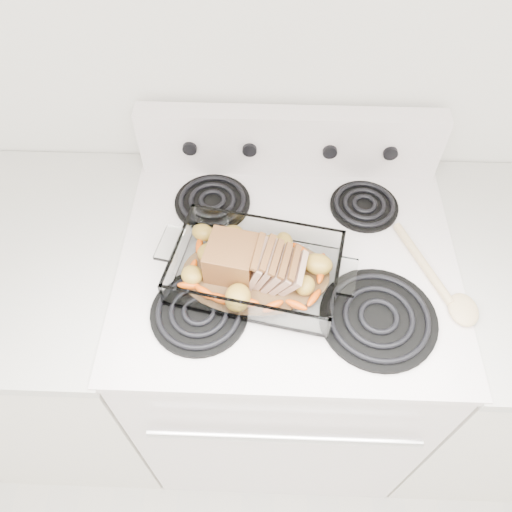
{
  "coord_description": "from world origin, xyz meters",
  "views": [
    {
      "loc": [
        -0.05,
        0.96,
        1.87
      ],
      "look_at": [
        -0.07,
        1.61,
        0.99
      ],
      "focal_mm": 35.0,
      "sensor_mm": 36.0,
      "label": 1
    }
  ],
  "objects_px": {
    "electric_range": "(280,344)",
    "baking_dish": "(256,271)",
    "counter_right": "(498,354)",
    "counter_left": "(66,340)",
    "pork_roast": "(246,263)"
  },
  "relations": [
    {
      "from": "electric_range",
      "to": "counter_left",
      "type": "xyz_separation_m",
      "value": [
        -0.67,
        -0.0,
        -0.02
      ]
    },
    {
      "from": "counter_right",
      "to": "electric_range",
      "type": "bearing_deg",
      "value": 179.9
    },
    {
      "from": "electric_range",
      "to": "pork_roast",
      "type": "distance_m",
      "value": 0.52
    },
    {
      "from": "counter_left",
      "to": "counter_right",
      "type": "relative_size",
      "value": 1.0
    },
    {
      "from": "electric_range",
      "to": "pork_roast",
      "type": "height_order",
      "value": "electric_range"
    },
    {
      "from": "electric_range",
      "to": "counter_right",
      "type": "distance_m",
      "value": 0.67
    },
    {
      "from": "electric_range",
      "to": "baking_dish",
      "type": "xyz_separation_m",
      "value": [
        -0.07,
        -0.07,
        0.48
      ]
    },
    {
      "from": "counter_left",
      "to": "counter_right",
      "type": "distance_m",
      "value": 1.33
    },
    {
      "from": "counter_left",
      "to": "electric_range",
      "type": "bearing_deg",
      "value": 0.1
    },
    {
      "from": "electric_range",
      "to": "pork_roast",
      "type": "xyz_separation_m",
      "value": [
        -0.09,
        -0.07,
        0.51
      ]
    },
    {
      "from": "counter_left",
      "to": "pork_roast",
      "type": "relative_size",
      "value": 4.36
    },
    {
      "from": "electric_range",
      "to": "baking_dish",
      "type": "relative_size",
      "value": 3.12
    },
    {
      "from": "pork_roast",
      "to": "counter_right",
      "type": "bearing_deg",
      "value": 27.69
    },
    {
      "from": "electric_range",
      "to": "counter_right",
      "type": "xyz_separation_m",
      "value": [
        0.66,
        -0.0,
        -0.02
      ]
    },
    {
      "from": "counter_left",
      "to": "counter_right",
      "type": "height_order",
      "value": "same"
    }
  ]
}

